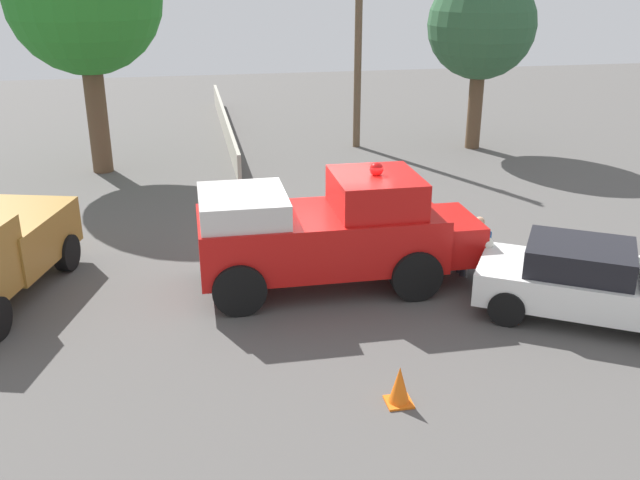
% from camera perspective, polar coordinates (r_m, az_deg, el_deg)
% --- Properties ---
extents(ground_plane, '(60.00, 60.00, 0.00)m').
position_cam_1_polar(ground_plane, '(15.53, -0.00, -2.47)').
color(ground_plane, '#514F4C').
extents(vintage_fire_truck, '(2.34, 5.96, 2.59)m').
position_cam_1_polar(vintage_fire_truck, '(14.43, 0.91, 0.75)').
color(vintage_fire_truck, black).
rests_on(vintage_fire_truck, ground).
extents(classic_hot_rod, '(3.86, 4.68, 1.46)m').
position_cam_1_polar(classic_hot_rod, '(14.16, 21.36, -3.20)').
color(classic_hot_rod, black).
rests_on(classic_hot_rod, ground).
extents(lawn_chair_near_truck, '(0.52, 0.51, 1.02)m').
position_cam_1_polar(lawn_chair_near_truck, '(15.59, 12.74, -0.58)').
color(lawn_chair_near_truck, '#B7BABF').
rests_on(lawn_chair_near_truck, ground).
extents(spectator_seated, '(0.40, 0.54, 1.29)m').
position_cam_1_polar(spectator_seated, '(15.50, 12.32, -0.24)').
color(spectator_seated, '#383842').
rests_on(spectator_seated, ground).
extents(oak_tree_right, '(3.72, 3.72, 6.19)m').
position_cam_1_polar(oak_tree_right, '(26.04, 12.88, 16.48)').
color(oak_tree_right, brown).
rests_on(oak_tree_right, ground).
extents(utility_pole, '(1.66, 0.62, 7.93)m').
position_cam_1_polar(utility_pole, '(25.65, 3.11, 16.50)').
color(utility_pole, brown).
rests_on(utility_pole, ground).
extents(traffic_cone, '(0.40, 0.40, 0.64)m').
position_cam_1_polar(traffic_cone, '(11.02, 6.42, -11.59)').
color(traffic_cone, orange).
rests_on(traffic_cone, ground).
extents(background_fence, '(13.52, 0.12, 0.90)m').
position_cam_1_polar(background_fence, '(28.26, -7.68, 9.28)').
color(background_fence, '#A8A393').
rests_on(background_fence, ground).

